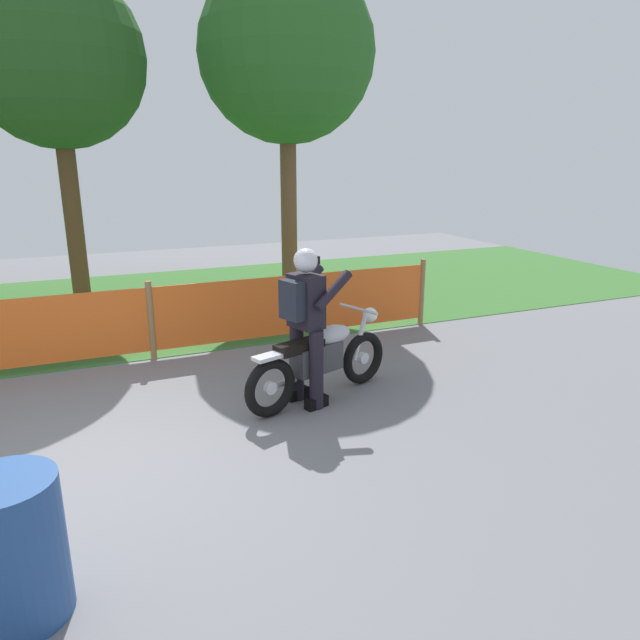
{
  "coord_description": "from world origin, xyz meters",
  "views": [
    {
      "loc": [
        0.24,
        -4.82,
        2.58
      ],
      "look_at": [
        2.55,
        0.58,
        0.9
      ],
      "focal_mm": 32.23,
      "sensor_mm": 36.0,
      "label": 1
    }
  ],
  "objects": [
    {
      "name": "tree_near_right",
      "position": [
        3.76,
        4.82,
        4.19
      ],
      "size": [
        2.92,
        2.92,
        5.68
      ],
      "color": "brown",
      "rests_on": "ground"
    },
    {
      "name": "spare_drum",
      "position": [
        -0.28,
        -1.6,
        0.44
      ],
      "size": [
        0.58,
        0.58,
        0.88
      ],
      "primitive_type": "cylinder",
      "color": "navy",
      "rests_on": "ground"
    },
    {
      "name": "tree_near_left",
      "position": [
        0.25,
        5.26,
        3.97
      ],
      "size": [
        2.67,
        2.67,
        5.34
      ],
      "color": "brown",
      "rests_on": "ground"
    },
    {
      "name": "grass_verge",
      "position": [
        0.0,
        5.6,
        0.01
      ],
      "size": [
        24.0,
        6.01,
        0.01
      ],
      "primitive_type": "cube",
      "color": "#386B2D",
      "rests_on": "ground"
    },
    {
      "name": "motorcycle_lead",
      "position": [
        2.56,
        0.59,
        0.45
      ],
      "size": [
        1.91,
        0.83,
        0.94
      ],
      "rotation": [
        0.0,
        0.0,
        0.32
      ],
      "color": "black",
      "rests_on": "ground"
    },
    {
      "name": "barrier_fence",
      "position": [
        -0.0,
        2.6,
        0.54
      ],
      "size": [
        10.37,
        0.08,
        1.05
      ],
      "color": "olive",
      "rests_on": "ground"
    },
    {
      "name": "ground",
      "position": [
        0.0,
        0.0,
        -0.01
      ],
      "size": [
        24.0,
        24.0,
        0.02
      ],
      "primitive_type": "cube",
      "color": "slate"
    },
    {
      "name": "rider_lead",
      "position": [
        2.35,
        0.51,
        0.95
      ],
      "size": [
        0.77,
        0.67,
        1.69
      ],
      "rotation": [
        0.0,
        0.0,
        0.32
      ],
      "color": "black",
      "rests_on": "ground"
    }
  ]
}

